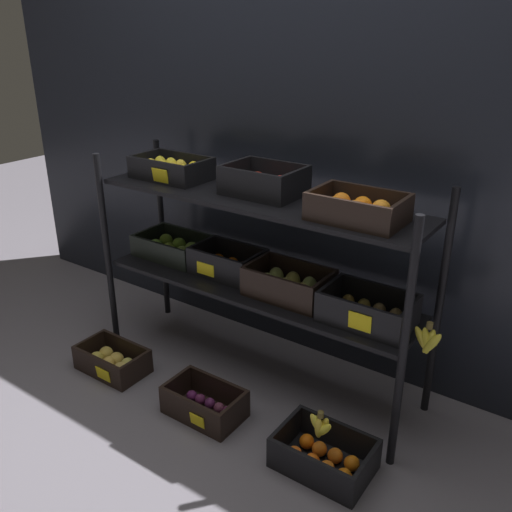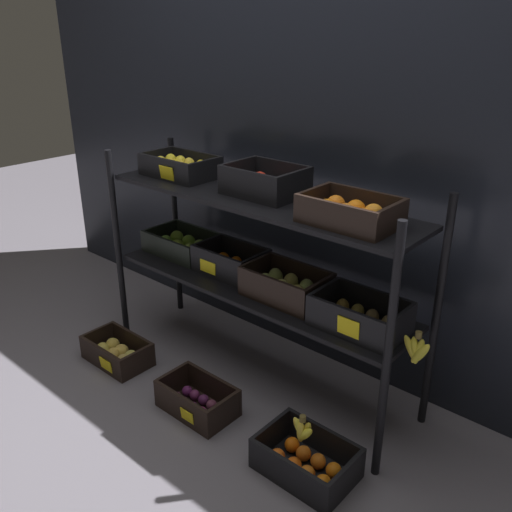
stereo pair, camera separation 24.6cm
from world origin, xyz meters
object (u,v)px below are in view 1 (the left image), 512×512
Objects in this scene: crate_ground_tangerine at (324,457)px; crate_ground_plum at (205,405)px; crate_ground_apple_gold at (113,362)px; banana_bunch_loose at (320,426)px; display_rack at (258,244)px.

crate_ground_plum is at bearing -177.90° from crate_ground_tangerine.
crate_ground_apple_gold is 0.59m from crate_ground_plum.
crate_ground_apple_gold is 1.15m from banana_bunch_loose.
display_rack is 4.92× the size of crate_ground_plum.
crate_ground_plum is 0.93× the size of crate_ground_tangerine.
display_rack is 0.93m from crate_ground_tangerine.
crate_ground_tangerine is 0.14m from banana_bunch_loose.
banana_bunch_loose reaches higher than crate_ground_plum.
crate_ground_tangerine is (0.57, -0.38, -0.62)m from display_rack.
crate_ground_apple_gold is at bearing -178.88° from crate_ground_tangerine.
display_rack is 0.82m from banana_bunch_loose.
crate_ground_tangerine reaches higher than crate_ground_apple_gold.
banana_bunch_loose is at bearing -34.56° from display_rack.
crate_ground_tangerine is at bearing 1.12° from crate_ground_apple_gold.
banana_bunch_loose reaches higher than crate_ground_apple_gold.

